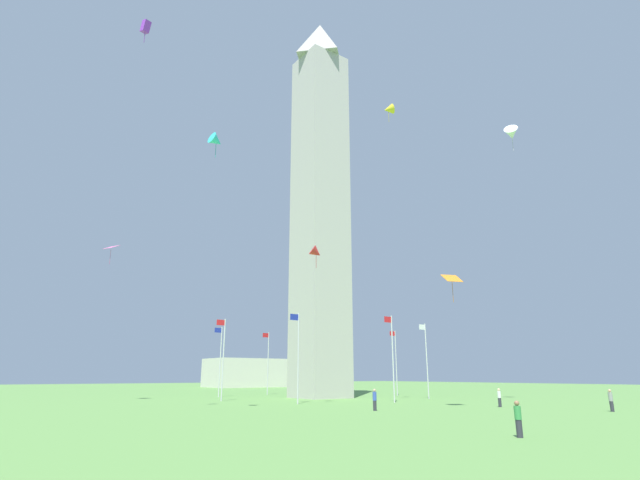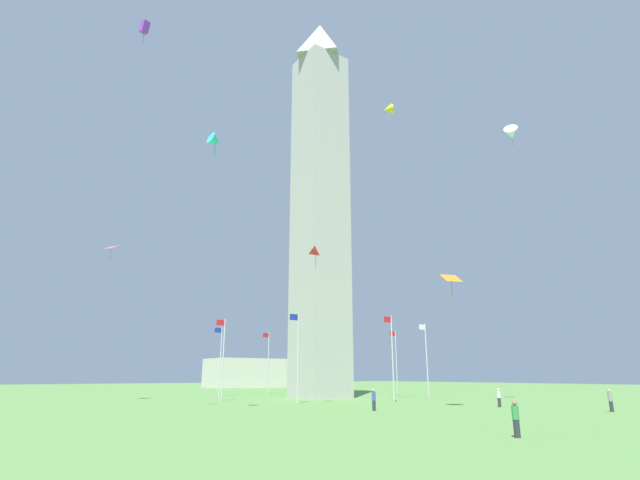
{
  "view_description": "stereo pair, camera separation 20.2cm",
  "coord_description": "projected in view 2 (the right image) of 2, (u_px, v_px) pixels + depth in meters",
  "views": [
    {
      "loc": [
        38.09,
        53.5,
        2.84
      ],
      "look_at": [
        0.0,
        0.0,
        20.89
      ],
      "focal_mm": 27.62,
      "sensor_mm": 36.0,
      "label": 1
    },
    {
      "loc": [
        37.92,
        53.62,
        2.84
      ],
      "look_at": [
        0.0,
        0.0,
        20.89
      ],
      "focal_mm": 27.62,
      "sensor_mm": 36.0,
      "label": 2
    }
  ],
  "objects": [
    {
      "name": "ground_plane",
      "position": [
        320.0,
        398.0,
        62.57
      ],
      "size": [
        260.0,
        260.0,
        0.0
      ],
      "primitive_type": "plane",
      "color": "#609347"
    },
    {
      "name": "obelisk_monument",
      "position": [
        320.0,
        192.0,
        70.0
      ],
      "size": [
        6.16,
        6.16,
        56.05
      ],
      "color": "#B7B2A8",
      "rests_on": "ground"
    },
    {
      "name": "flagpole_n",
      "position": [
        223.0,
        356.0,
        56.29
      ],
      "size": [
        1.12,
        0.14,
        9.16
      ],
      "color": "silver",
      "rests_on": "ground"
    },
    {
      "name": "flagpole_ne",
      "position": [
        297.0,
        354.0,
        50.94
      ],
      "size": [
        1.12,
        0.14,
        9.16
      ],
      "color": "silver",
      "rests_on": "ground"
    },
    {
      "name": "flagpole_e",
      "position": [
        392.0,
        354.0,
        53.16
      ],
      "size": [
        1.12,
        0.14,
        9.16
      ],
      "color": "silver",
      "rests_on": "ground"
    },
    {
      "name": "flagpole_se",
      "position": [
        426.0,
        357.0,
        61.65
      ],
      "size": [
        1.12,
        0.14,
        9.16
      ],
      "color": "silver",
      "rests_on": "ground"
    },
    {
      "name": "flagpole_s",
      "position": [
        396.0,
        360.0,
        71.43
      ],
      "size": [
        1.12,
        0.14,
        9.16
      ],
      "color": "silver",
      "rests_on": "ground"
    },
    {
      "name": "flagpole_sw",
      "position": [
        334.0,
        361.0,
        76.78
      ],
      "size": [
        1.12,
        0.14,
        9.16
      ],
      "color": "silver",
      "rests_on": "ground"
    },
    {
      "name": "flagpole_w",
      "position": [
        268.0,
        360.0,
        74.56
      ],
      "size": [
        1.12,
        0.14,
        9.16
      ],
      "color": "silver",
      "rests_on": "ground"
    },
    {
      "name": "flagpole_nw",
      "position": [
        220.0,
        358.0,
        66.08
      ],
      "size": [
        1.12,
        0.14,
        9.16
      ],
      "color": "silver",
      "rests_on": "ground"
    },
    {
      "name": "person_gray_shirt",
      "position": [
        611.0,
        400.0,
        39.51
      ],
      "size": [
        0.32,
        0.32,
        1.73
      ],
      "rotation": [
        0.0,
        0.0,
        -1.53
      ],
      "color": "#2D2D38",
      "rests_on": "ground"
    },
    {
      "name": "person_blue_shirt",
      "position": [
        374.0,
        400.0,
        40.58
      ],
      "size": [
        0.32,
        0.32,
        1.73
      ],
      "rotation": [
        0.0,
        0.0,
        -2.47
      ],
      "color": "#2D2D38",
      "rests_on": "ground"
    },
    {
      "name": "person_green_shirt",
      "position": [
        516.0,
        419.0,
        23.22
      ],
      "size": [
        0.32,
        0.32,
        1.66
      ],
      "rotation": [
        0.0,
        0.0,
        -1.48
      ],
      "color": "#2D2D38",
      "rests_on": "ground"
    },
    {
      "name": "person_white_shirt",
      "position": [
        499.0,
        398.0,
        45.17
      ],
      "size": [
        0.32,
        0.32,
        1.65
      ],
      "rotation": [
        0.0,
        0.0,
        -1.5
      ],
      "color": "#2D2D38",
      "rests_on": "ground"
    },
    {
      "name": "kite_yellow_delta",
      "position": [
        388.0,
        109.0,
        55.78
      ],
      "size": [
        1.69,
        1.62,
        2.3
      ],
      "color": "yellow"
    },
    {
      "name": "kite_red_delta",
      "position": [
        316.0,
        253.0,
        50.86
      ],
      "size": [
        1.81,
        1.6,
        2.39
      ],
      "color": "red"
    },
    {
      "name": "kite_cyan_delta",
      "position": [
        215.0,
        141.0,
        41.2
      ],
      "size": [
        1.43,
        1.28,
        2.17
      ],
      "color": "#33C6D1"
    },
    {
      "name": "kite_purple_box",
      "position": [
        145.0,
        27.0,
        40.34
      ],
      "size": [
        0.75,
        0.92,
        2.07
      ],
      "color": "purple"
    },
    {
      "name": "kite_pink_diamond",
      "position": [
        111.0,
        248.0,
        56.6
      ],
      "size": [
        1.83,
        1.88,
        2.33
      ],
      "color": "pink"
    },
    {
      "name": "kite_white_delta",
      "position": [
        511.0,
        133.0,
        56.61
      ],
      "size": [
        2.49,
        2.3,
        3.18
      ],
      "color": "white"
    },
    {
      "name": "kite_orange_diamond",
      "position": [
        451.0,
        279.0,
        45.26
      ],
      "size": [
        1.98,
        1.84,
        2.68
      ],
      "color": "orange"
    },
    {
      "name": "distant_building",
      "position": [
        255.0,
        373.0,
        120.95
      ],
      "size": [
        22.54,
        12.2,
        6.64
      ],
      "color": "beige",
      "rests_on": "ground"
    }
  ]
}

